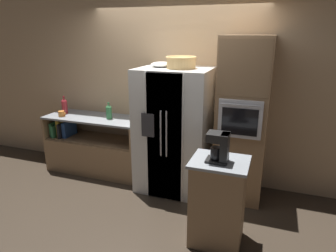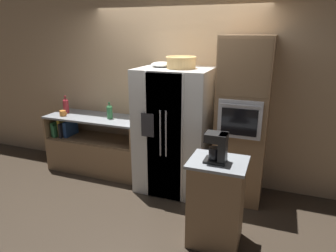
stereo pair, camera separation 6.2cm
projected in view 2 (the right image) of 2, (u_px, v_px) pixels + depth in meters
The scene contains 12 objects.
ground_plane at pixel (166, 185), 4.43m from camera, with size 20.00×20.00×0.00m, color #382D23.
wall_back at pixel (177, 86), 4.40m from camera, with size 12.00×0.06×2.80m.
counter_left at pixel (97, 151), 4.84m from camera, with size 1.56×0.61×0.90m.
refrigerator at pixel (174, 131), 4.14m from camera, with size 0.97×0.83×1.71m.
wall_oven at pixel (242, 121), 3.85m from camera, with size 0.62×0.69×2.12m.
island_counter at pixel (216, 202), 3.10m from camera, with size 0.57×0.49×0.94m.
wicker_basket at pixel (181, 62), 3.82m from camera, with size 0.39×0.39×0.15m.
fruit_bowl at pixel (162, 64), 4.01m from camera, with size 0.29×0.29×0.07m.
bottle_tall at pixel (66, 105), 4.85m from camera, with size 0.09×0.09×0.28m.
bottle_short at pixel (110, 111), 4.53m from camera, with size 0.09×0.09×0.25m.
mug at pixel (63, 113), 4.69m from camera, with size 0.13×0.10×0.08m.
coffee_maker at pixel (218, 147), 2.88m from camera, with size 0.21×0.17×0.30m.
Camera 2 is at (1.43, -3.70, 2.15)m, focal length 32.00 mm.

